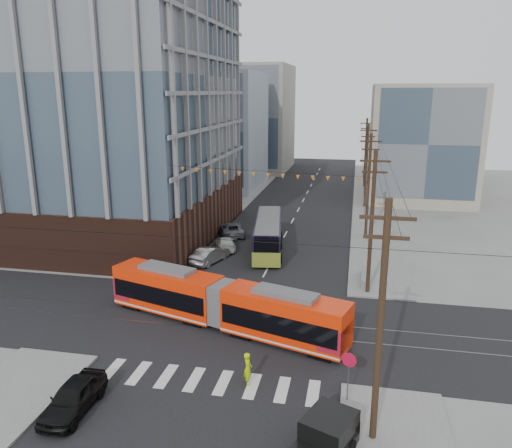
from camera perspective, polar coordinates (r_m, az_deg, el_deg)
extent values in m
plane|color=slate|center=(30.59, -3.78, -14.54)|extent=(160.00, 160.00, 0.00)
cube|color=#381E16|center=(56.75, -20.07, 13.30)|extent=(30.00, 25.00, 28.60)
cube|color=#8C99A5|center=(81.57, -5.95, 10.58)|extent=(18.00, 16.00, 18.00)
cube|color=gray|center=(74.53, 18.39, 8.74)|extent=(14.00, 14.00, 16.00)
cube|color=gray|center=(100.07, -0.82, 12.01)|extent=(16.00, 18.00, 20.00)
cube|color=#8C99A5|center=(94.63, 18.20, 9.30)|extent=(16.00, 16.00, 14.00)
cylinder|color=black|center=(21.89, 14.00, -11.35)|extent=(0.30, 0.30, 11.00)
cylinder|color=black|center=(82.23, 12.39, 7.90)|extent=(0.30, 0.30, 11.00)
imported|color=black|center=(26.95, -20.15, -18.09)|extent=(1.81, 4.39, 1.49)
imported|color=#A6A6A6|center=(45.42, -5.30, -3.50)|extent=(2.81, 4.74, 1.47)
imported|color=silver|center=(49.04, -3.50, -2.22)|extent=(3.08, 4.57, 1.23)
imported|color=slate|center=(53.72, -2.83, -0.56)|extent=(4.09, 5.69, 1.44)
imported|color=#B5ED02|center=(27.34, -0.94, -16.19)|extent=(0.64, 0.77, 1.81)
cube|color=slate|center=(41.66, 12.30, -6.04)|extent=(0.88, 3.79, 0.76)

